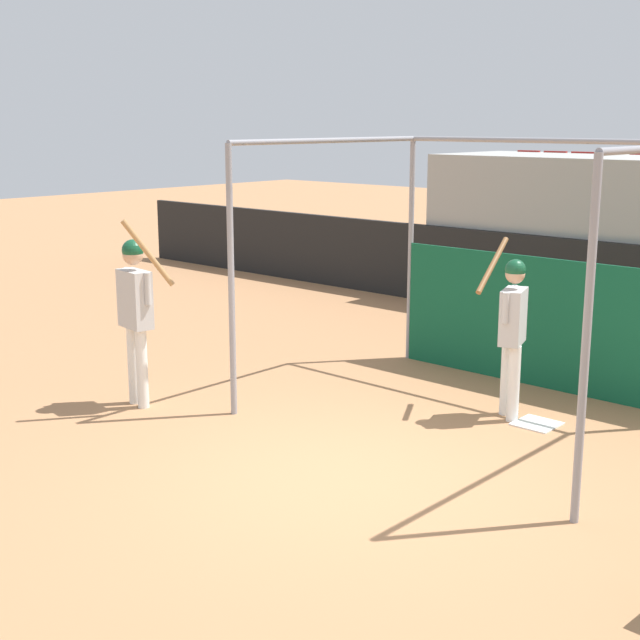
{
  "coord_description": "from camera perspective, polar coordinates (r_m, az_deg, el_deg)",
  "views": [
    {
      "loc": [
        4.97,
        -5.86,
        3.2
      ],
      "look_at": [
        -1.45,
        1.23,
        1.05
      ],
      "focal_mm": 50.0,
      "sensor_mm": 36.0,
      "label": 1
    }
  ],
  "objects": [
    {
      "name": "home_plate",
      "position": [
        9.94,
        13.71,
        -6.47
      ],
      "size": [
        0.44,
        0.44,
        0.02
      ],
      "color": "white",
      "rests_on": "ground"
    },
    {
      "name": "ground_plane",
      "position": [
        8.33,
        1.74,
        -9.97
      ],
      "size": [
        60.0,
        60.0,
        0.0
      ],
      "primitive_type": "plane",
      "color": "#A8754C"
    },
    {
      "name": "player_waiting",
      "position": [
        10.2,
        -11.73,
        0.97
      ],
      "size": [
        0.8,
        0.49,
        2.18
      ],
      "rotation": [
        0.0,
        0.0,
        -0.15
      ],
      "color": "white",
      "rests_on": "ground"
    },
    {
      "name": "batting_cage",
      "position": [
        10.63,
        13.16,
        1.72
      ],
      "size": [
        4.17,
        3.32,
        3.01
      ],
      "color": "gray",
      "rests_on": "ground"
    },
    {
      "name": "player_batter",
      "position": [
        9.83,
        12.19,
        -0.19
      ],
      "size": [
        0.63,
        0.8,
        1.92
      ],
      "rotation": [
        0.0,
        0.0,
        1.89
      ],
      "color": "white",
      "rests_on": "ground"
    }
  ]
}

